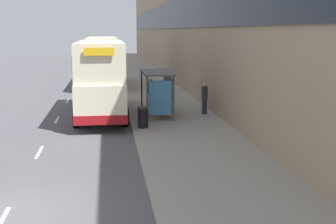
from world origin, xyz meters
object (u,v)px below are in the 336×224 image
pedestrian_1 (205,98)px  pedestrian_2 (172,89)px  pedestrian_at_shelter (151,92)px  double_decker_bus_ahead (102,61)px  car_0 (103,61)px  double_decker_bus_near (101,77)px  car_1 (106,57)px  bus_shelter (160,85)px  litter_bin (143,117)px  car_2 (104,65)px

pedestrian_1 → pedestrian_2: bearing=107.0°
pedestrian_at_shelter → pedestrian_1: 4.16m
double_decker_bus_ahead → pedestrian_1: bearing=-69.0°
double_decker_bus_ahead → pedestrian_1: size_ratio=6.21×
car_0 → double_decker_bus_ahead: bearing=-89.8°
pedestrian_1 → double_decker_bus_near: bearing=171.8°
pedestrian_1 → car_0: bearing=99.3°
double_decker_bus_near → car_1: (0.27, 46.85, -1.44)m
car_0 → pedestrian_2: (4.72, -32.52, 0.25)m
double_decker_bus_near → car_0: double_decker_bus_near is taller
bus_shelter → car_1: (-3.02, 47.93, -1.03)m
pedestrian_1 → litter_bin: (-3.83, -3.40, -0.40)m
double_decker_bus_near → car_2: (-0.05, 29.29, -1.42)m
car_1 → pedestrian_2: pedestrian_2 is taller
bus_shelter → car_0: size_ratio=1.03×
pedestrian_1 → pedestrian_2: (-1.31, 4.30, 0.02)m
pedestrian_1 → litter_bin: bearing=-138.4°
double_decker_bus_ahead → litter_bin: (2.11, -18.88, -1.62)m
car_1 → pedestrian_at_shelter: 44.73m
bus_shelter → car_1: size_ratio=1.06×
car_1 → car_0: bearing=-92.1°
double_decker_bus_near → pedestrian_2: 5.87m
double_decker_bus_ahead → litter_bin: 19.07m
litter_bin → double_decker_bus_near: bearing=116.1°
double_decker_bus_ahead → bus_shelter: bearing=-78.0°
pedestrian_at_shelter → bus_shelter: bearing=-86.3°
double_decker_bus_ahead → double_decker_bus_near: bearing=-89.9°
litter_bin → bus_shelter: bearing=68.9°
car_1 → pedestrian_2: size_ratio=2.14×
double_decker_bus_near → litter_bin: double_decker_bus_near is taller
double_decker_bus_ahead → pedestrian_1: 16.63m
bus_shelter → car_0: (-3.42, 37.05, -1.04)m
pedestrian_at_shelter → pedestrian_2: bearing=39.4°
double_decker_bus_near → double_decker_bus_ahead: size_ratio=0.92×
pedestrian_at_shelter → pedestrian_1: size_ratio=1.00×
double_decker_bus_ahead → pedestrian_2: bearing=-67.5°
double_decker_bus_ahead → car_1: double_decker_bus_ahead is taller
double_decker_bus_near → car_2: bearing=90.1°
bus_shelter → pedestrian_2: 4.78m
car_0 → litter_bin: 40.28m
pedestrian_2 → pedestrian_1: bearing=-73.0°
pedestrian_1 → litter_bin: pedestrian_1 is taller
car_1 → pedestrian_at_shelter: bearing=-86.4°
double_decker_bus_near → car_0: bearing=90.2°
bus_shelter → pedestrian_at_shelter: size_ratio=2.31×
car_0 → pedestrian_at_shelter: pedestrian_at_shelter is taller
bus_shelter → pedestrian_1: bus_shelter is taller
double_decker_bus_ahead → pedestrian_2: (4.63, -11.19, -1.20)m
bus_shelter → double_decker_bus_ahead: (-3.34, 15.71, 0.41)m
bus_shelter → pedestrian_1: size_ratio=2.32×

